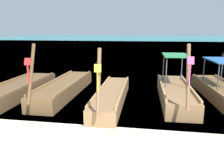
{
  "coord_description": "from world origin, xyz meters",
  "views": [
    {
      "loc": [
        1.49,
        -4.67,
        3.11
      ],
      "look_at": [
        0.0,
        4.28,
        0.96
      ],
      "focal_mm": 37.03,
      "sensor_mm": 36.0,
      "label": 1
    }
  ],
  "objects_px": {
    "longtail_boat_red_ribbon": "(65,88)",
    "longtail_boat_pink_ribbon": "(175,92)",
    "longtail_boat_blue_ribbon": "(18,90)",
    "longtail_boat_yellow_ribbon": "(112,96)"
  },
  "relations": [
    {
      "from": "longtail_boat_yellow_ribbon",
      "to": "longtail_boat_pink_ribbon",
      "type": "xyz_separation_m",
      "value": [
        2.74,
        0.77,
        0.08
      ]
    },
    {
      "from": "longtail_boat_red_ribbon",
      "to": "longtail_boat_pink_ribbon",
      "type": "height_order",
      "value": "longtail_boat_pink_ribbon"
    },
    {
      "from": "longtail_boat_pink_ribbon",
      "to": "longtail_boat_red_ribbon",
      "type": "bearing_deg",
      "value": 178.8
    },
    {
      "from": "longtail_boat_blue_ribbon",
      "to": "longtail_boat_yellow_ribbon",
      "type": "height_order",
      "value": "longtail_boat_blue_ribbon"
    },
    {
      "from": "longtail_boat_red_ribbon",
      "to": "longtail_boat_pink_ribbon",
      "type": "bearing_deg",
      "value": -1.2
    },
    {
      "from": "longtail_boat_red_ribbon",
      "to": "longtail_boat_pink_ribbon",
      "type": "distance_m",
      "value": 5.22
    },
    {
      "from": "longtail_boat_red_ribbon",
      "to": "longtail_boat_yellow_ribbon",
      "type": "xyz_separation_m",
      "value": [
        2.48,
        -0.88,
        -0.03
      ]
    },
    {
      "from": "longtail_boat_blue_ribbon",
      "to": "longtail_boat_pink_ribbon",
      "type": "height_order",
      "value": "longtail_boat_blue_ribbon"
    },
    {
      "from": "longtail_boat_yellow_ribbon",
      "to": "longtail_boat_pink_ribbon",
      "type": "bearing_deg",
      "value": 15.64
    },
    {
      "from": "longtail_boat_yellow_ribbon",
      "to": "longtail_boat_pink_ribbon",
      "type": "relative_size",
      "value": 1.01
    }
  ]
}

